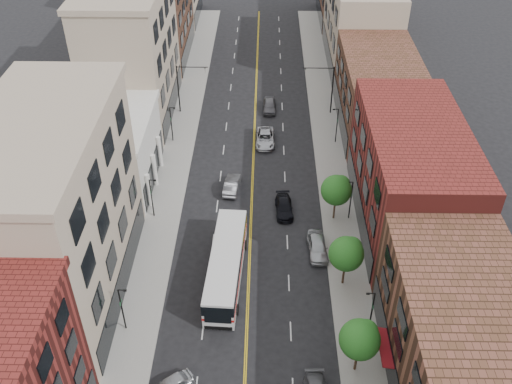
# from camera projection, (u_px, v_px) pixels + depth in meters

# --- Properties ---
(sidewalk_left) EXTENTS (4.00, 110.00, 0.15)m
(sidewalk_left) POSITION_uv_depth(u_px,v_px,m) (176.00, 162.00, 73.34)
(sidewalk_left) COLOR gray
(sidewalk_left) RESTS_ON ground
(sidewalk_right) EXTENTS (4.00, 110.00, 0.15)m
(sidewalk_right) POSITION_uv_depth(u_px,v_px,m) (331.00, 163.00, 73.06)
(sidewalk_right) COLOR gray
(sidewalk_right) RESTS_ON ground
(bldg_l_tanoffice) EXTENTS (10.00, 22.00, 18.00)m
(bldg_l_tanoffice) POSITION_uv_depth(u_px,v_px,m) (56.00, 217.00, 50.54)
(bldg_l_tanoffice) COLOR tan
(bldg_l_tanoffice) RESTS_ON ground
(bldg_l_white) EXTENTS (10.00, 14.00, 8.00)m
(bldg_l_white) POSITION_uv_depth(u_px,v_px,m) (110.00, 153.00, 67.88)
(bldg_l_white) COLOR silver
(bldg_l_white) RESTS_ON ground
(bldg_l_far_a) EXTENTS (10.00, 20.00, 18.00)m
(bldg_l_far_a) POSITION_uv_depth(u_px,v_px,m) (132.00, 54.00, 78.36)
(bldg_l_far_a) COLOR tan
(bldg_l_far_a) RESTS_ON ground
(bldg_l_far_b) EXTENTS (10.00, 20.00, 15.00)m
(bldg_l_far_b) POSITION_uv_depth(u_px,v_px,m) (156.00, 13.00, 95.16)
(bldg_l_far_b) COLOR #543321
(bldg_l_far_b) RESTS_ON ground
(bldg_r_near) EXTENTS (10.00, 26.00, 10.00)m
(bldg_r_near) POSITION_uv_depth(u_px,v_px,m) (472.00, 377.00, 42.15)
(bldg_r_near) COLOR #543321
(bldg_r_near) RESTS_ON ground
(bldg_r_mid) EXTENTS (10.00, 22.00, 12.00)m
(bldg_r_mid) POSITION_uv_depth(u_px,v_px,m) (410.00, 176.00, 60.62)
(bldg_r_mid) COLOR maroon
(bldg_r_mid) RESTS_ON ground
(bldg_r_far_a) EXTENTS (10.00, 20.00, 10.00)m
(bldg_r_far_a) POSITION_uv_depth(u_px,v_px,m) (379.00, 93.00, 77.92)
(bldg_r_far_a) COLOR #543321
(bldg_r_far_a) RESTS_ON ground
(bldg_r_far_b) EXTENTS (10.00, 22.00, 14.00)m
(bldg_r_far_b) POSITION_uv_depth(u_px,v_px,m) (361.00, 22.00, 93.39)
(bldg_r_far_b) COLOR tan
(bldg_r_far_b) RESTS_ON ground
(tree_r_1) EXTENTS (3.40, 3.40, 5.59)m
(tree_r_1) POSITION_uv_depth(u_px,v_px,m) (361.00, 338.00, 46.03)
(tree_r_1) COLOR black
(tree_r_1) RESTS_ON sidewalk_right
(tree_r_2) EXTENTS (3.40, 3.40, 5.59)m
(tree_r_2) POSITION_uv_depth(u_px,v_px,m) (347.00, 253.00, 53.97)
(tree_r_2) COLOR black
(tree_r_2) RESTS_ON sidewalk_right
(tree_r_3) EXTENTS (3.40, 3.40, 5.59)m
(tree_r_3) POSITION_uv_depth(u_px,v_px,m) (337.00, 189.00, 61.92)
(tree_r_3) COLOR black
(tree_r_3) RESTS_ON sidewalk_right
(lamp_l_1) EXTENTS (0.81, 0.55, 5.05)m
(lamp_l_1) POSITION_uv_depth(u_px,v_px,m) (122.00, 307.00, 50.14)
(lamp_l_1) COLOR black
(lamp_l_1) RESTS_ON sidewalk_left
(lamp_l_2) EXTENTS (0.81, 0.55, 5.05)m
(lamp_l_2) POSITION_uv_depth(u_px,v_px,m) (152.00, 196.00, 62.86)
(lamp_l_2) COLOR black
(lamp_l_2) RESTS_ON sidewalk_left
(lamp_l_3) EXTENTS (0.81, 0.55, 5.05)m
(lamp_l_3) POSITION_uv_depth(u_px,v_px,m) (172.00, 122.00, 75.57)
(lamp_l_3) COLOR black
(lamp_l_3) RESTS_ON sidewalk_left
(lamp_r_1) EXTENTS (0.81, 0.55, 5.05)m
(lamp_r_1) POSITION_uv_depth(u_px,v_px,m) (371.00, 311.00, 49.83)
(lamp_r_1) COLOR black
(lamp_r_1) RESTS_ON sidewalk_right
(lamp_r_2) EXTENTS (0.81, 0.55, 5.05)m
(lamp_r_2) POSITION_uv_depth(u_px,v_px,m) (351.00, 198.00, 62.55)
(lamp_r_2) COLOR black
(lamp_r_2) RESTS_ON sidewalk_right
(lamp_r_3) EXTENTS (0.81, 0.55, 5.05)m
(lamp_r_3) POSITION_uv_depth(u_px,v_px,m) (337.00, 124.00, 75.26)
(lamp_r_3) COLOR black
(lamp_r_3) RESTS_ON sidewalk_right
(signal_mast_left) EXTENTS (4.49, 0.18, 7.20)m
(signal_mast_left) POSITION_uv_depth(u_px,v_px,m) (183.00, 83.00, 80.90)
(signal_mast_left) COLOR black
(signal_mast_left) RESTS_ON sidewalk_left
(signal_mast_right) EXTENTS (4.49, 0.18, 7.20)m
(signal_mast_right) POSITION_uv_depth(u_px,v_px,m) (328.00, 85.00, 80.61)
(signal_mast_right) COLOR black
(signal_mast_right) RESTS_ON sidewalk_right
(city_bus) EXTENTS (3.77, 13.52, 3.44)m
(city_bus) POSITION_uv_depth(u_px,v_px,m) (226.00, 264.00, 55.77)
(city_bus) COLOR silver
(city_bus) RESTS_ON ground
(car_parked_far) EXTENTS (2.25, 4.97, 1.65)m
(car_parked_far) POSITION_uv_depth(u_px,v_px,m) (317.00, 246.00, 59.51)
(car_parked_far) COLOR #A5A9AD
(car_parked_far) RESTS_ON ground
(car_lane_behind) EXTENTS (2.06, 4.79, 1.53)m
(car_lane_behind) POSITION_uv_depth(u_px,v_px,m) (232.00, 185.00, 68.19)
(car_lane_behind) COLOR #45464A
(car_lane_behind) RESTS_ON ground
(car_lane_a) EXTENTS (2.17, 4.78, 1.36)m
(car_lane_a) POSITION_uv_depth(u_px,v_px,m) (284.00, 207.00, 64.93)
(car_lane_a) COLOR black
(car_lane_a) RESTS_ON ground
(car_lane_b) EXTENTS (2.54, 5.50, 1.53)m
(car_lane_b) POSITION_uv_depth(u_px,v_px,m) (265.00, 138.00, 76.57)
(car_lane_b) COLOR #B6B7BE
(car_lane_b) RESTS_ON ground
(car_lane_c) EXTENTS (1.86, 4.61, 1.57)m
(car_lane_c) POSITION_uv_depth(u_px,v_px,m) (269.00, 106.00, 83.69)
(car_lane_c) COLOR #4D4C51
(car_lane_c) RESTS_ON ground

